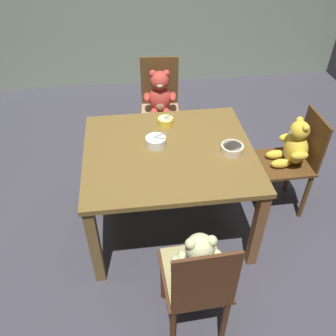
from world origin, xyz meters
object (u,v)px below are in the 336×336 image
at_px(porridge_bowl_cream_near_right, 232,149).
at_px(porridge_bowl_yellow_far_center, 166,121).
at_px(teddy_chair_near_front, 197,271).
at_px(teddy_chair_near_right, 293,152).
at_px(teddy_chair_far_center, 160,103).
at_px(dining_table, 169,161).
at_px(porridge_bowl_white_center, 156,141).

bearing_deg(porridge_bowl_cream_near_right, porridge_bowl_yellow_far_center, 135.26).
xyz_separation_m(teddy_chair_near_front, teddy_chair_near_right, (0.92, 0.95, -0.01)).
xyz_separation_m(teddy_chair_near_right, teddy_chair_far_center, (-0.93, 0.82, 0.03)).
xyz_separation_m(teddy_chair_far_center, porridge_bowl_cream_near_right, (0.39, -0.96, 0.16)).
bearing_deg(porridge_bowl_cream_near_right, teddy_chair_near_right, 14.93).
bearing_deg(porridge_bowl_yellow_far_center, porridge_bowl_cream_near_right, -44.74).
height_order(dining_table, porridge_bowl_white_center, porridge_bowl_white_center).
relative_size(teddy_chair_near_right, porridge_bowl_white_center, 5.96).
xyz_separation_m(teddy_chair_near_front, porridge_bowl_cream_near_right, (0.39, 0.81, 0.18)).
height_order(teddy_chair_near_front, teddy_chair_far_center, teddy_chair_far_center).
distance_m(teddy_chair_near_right, porridge_bowl_white_center, 1.06).
height_order(porridge_bowl_white_center, porridge_bowl_yellow_far_center, porridge_bowl_white_center).
xyz_separation_m(dining_table, teddy_chair_near_front, (0.04, -0.88, -0.05)).
xyz_separation_m(dining_table, teddy_chair_far_center, (0.03, 0.89, -0.03)).
bearing_deg(porridge_bowl_white_center, teddy_chair_near_right, -0.23).
distance_m(teddy_chair_far_center, porridge_bowl_white_center, 0.84).
distance_m(teddy_chair_near_right, teddy_chair_far_center, 1.24).
bearing_deg(teddy_chair_near_front, dining_table, -0.05).
relative_size(dining_table, porridge_bowl_cream_near_right, 7.64).
distance_m(dining_table, porridge_bowl_yellow_far_center, 0.35).
bearing_deg(teddy_chair_near_right, porridge_bowl_white_center, -0.86).
bearing_deg(teddy_chair_near_front, porridge_bowl_cream_near_right, -28.17).
height_order(teddy_chair_far_center, porridge_bowl_cream_near_right, teddy_chair_far_center).
bearing_deg(teddy_chair_far_center, dining_table, 2.99).
xyz_separation_m(teddy_chair_near_right, porridge_bowl_cream_near_right, (-0.54, -0.14, 0.19)).
distance_m(teddy_chair_far_center, porridge_bowl_yellow_far_center, 0.58).
bearing_deg(teddy_chair_far_center, teddy_chair_near_front, 5.29).
xyz_separation_m(teddy_chair_near_front, porridge_bowl_yellow_far_center, (-0.02, 1.21, 0.18)).
bearing_deg(teddy_chair_near_front, porridge_bowl_white_center, 4.73).
height_order(dining_table, porridge_bowl_yellow_far_center, porridge_bowl_yellow_far_center).
bearing_deg(porridge_bowl_cream_near_right, porridge_bowl_white_center, 163.88).
relative_size(teddy_chair_near_right, porridge_bowl_yellow_far_center, 7.21).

